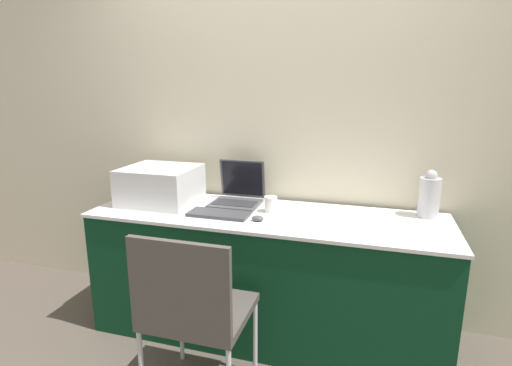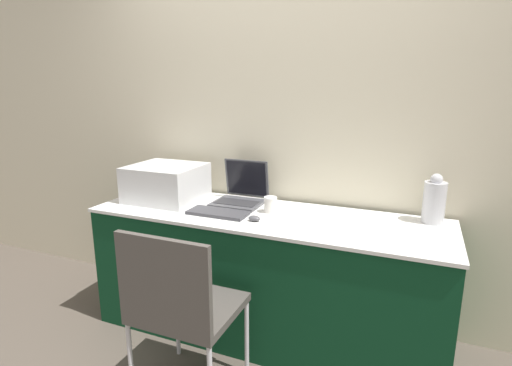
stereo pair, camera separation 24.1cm
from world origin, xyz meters
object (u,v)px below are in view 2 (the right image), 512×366
metal_pitcher (434,201)px  chair (180,302)px  printer (166,181)px  external_keyboard (218,213)px  mouse (254,218)px  laptop_left (241,194)px  coffee_cup (270,205)px

metal_pitcher → chair: size_ratio=0.31×
printer → external_keyboard: (0.47, -0.15, -0.12)m
mouse → laptop_left: bearing=125.9°
laptop_left → mouse: laptop_left is taller
coffee_cup → metal_pitcher: metal_pitcher is taller
coffee_cup → mouse: bearing=-98.3°
printer → coffee_cup: bearing=0.9°
laptop_left → chair: bearing=-85.4°
chair → metal_pitcher: bearing=39.6°
printer → mouse: size_ratio=6.47×
laptop_left → metal_pitcher: size_ratio=1.10×
laptop_left → printer: bearing=-164.4°
coffee_cup → chair: bearing=-104.2°
laptop_left → mouse: (0.23, -0.31, -0.04)m
external_keyboard → coffee_cup: 0.32m
external_keyboard → chair: bearing=-80.9°
laptop_left → coffee_cup: laptop_left is taller
laptop_left → mouse: 0.39m
mouse → metal_pitcher: (0.94, 0.36, 0.11)m
external_keyboard → metal_pitcher: 1.24m
printer → coffee_cup: printer is taller
metal_pitcher → coffee_cup: bearing=-169.3°
coffee_cup → chair: size_ratio=0.11×
external_keyboard → coffee_cup: coffee_cup is taller
mouse → printer: bearing=166.2°
external_keyboard → chair: (0.09, -0.57, -0.26)m
external_keyboard → laptop_left: bearing=85.4°
external_keyboard → metal_pitcher: bearing=15.6°
chair → coffee_cup: bearing=75.8°
external_keyboard → coffee_cup: (0.28, 0.16, 0.04)m
printer → external_keyboard: bearing=-17.5°
coffee_cup → mouse: (-0.03, -0.19, -0.03)m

